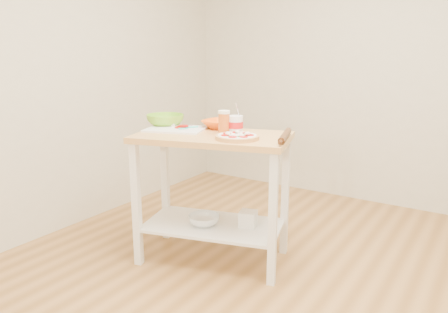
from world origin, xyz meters
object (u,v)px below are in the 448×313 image
green_bowl (165,120)px  shelf_bin (248,219)px  pizza (237,137)px  knife (170,124)px  yogurt_tub (236,125)px  shelf_glass_bowl (204,220)px  orange_bowl (221,124)px  spatula (187,128)px  beer_pint (224,122)px  cutting_board (176,129)px  rolling_pin (285,136)px  prep_island (213,172)px

green_bowl → shelf_bin: (0.71, 0.01, -0.63)m
pizza → knife: size_ratio=1.06×
yogurt_tub → shelf_glass_bowl: bearing=-135.8°
orange_bowl → shelf_bin: size_ratio=2.20×
spatula → beer_pint: 0.30m
cutting_board → yogurt_tub: yogurt_tub is taller
green_bowl → shelf_bin: size_ratio=2.44×
spatula → knife: (-0.20, 0.06, 0.00)m
orange_bowl → shelf_bin: orange_bowl is taller
green_bowl → rolling_pin: bearing=2.1°
beer_pint → yogurt_tub: (0.06, 0.05, -0.02)m
shelf_glass_bowl → shelf_bin: size_ratio=1.97×
pizza → beer_pint: bearing=149.0°
orange_bowl → prep_island: bearing=-69.8°
cutting_board → spatula: cutting_board is taller
shelf_glass_bowl → pizza: bearing=0.5°
green_bowl → yogurt_tub: (0.59, 0.02, 0.02)m
pizza → shelf_bin: 0.62m
orange_bowl → beer_pint: size_ratio=1.57×
spatula → rolling_pin: size_ratio=0.42×
pizza → cutting_board: (-0.54, 0.05, -0.01)m
rolling_pin → pizza: bearing=-147.6°
cutting_board → spatula: (0.07, 0.04, 0.01)m
beer_pint → rolling_pin: bearing=8.4°
yogurt_tub → shelf_bin: 0.66m
cutting_board → spatula: bearing=7.8°
beer_pint → shelf_glass_bowl: (-0.10, -0.10, -0.69)m
cutting_board → yogurt_tub: 0.44m
pizza → green_bowl: size_ratio=1.02×
prep_island → pizza: size_ratio=4.06×
knife → beer_pint: bearing=-19.4°
knife → rolling_pin: rolling_pin is taller
orange_bowl → knife: bearing=-160.4°
spatula → yogurt_tub: yogurt_tub is taller
prep_island → green_bowl: green_bowl is taller
green_bowl → rolling_pin: (0.95, 0.03, -0.02)m
rolling_pin → shelf_glass_bowl: size_ratio=1.61×
shelf_bin → green_bowl: bearing=-179.3°
orange_bowl → shelf_bin: (0.31, -0.13, -0.61)m
orange_bowl → pizza: bearing=-41.4°
rolling_pin → yogurt_tub: bearing=-178.5°
pizza → rolling_pin: size_ratio=0.79×
green_bowl → rolling_pin: size_ratio=0.77×
yogurt_tub → beer_pint: bearing=-138.3°
green_bowl → spatula: bearing=-10.4°
orange_bowl → yogurt_tub: 0.23m
beer_pint → shelf_glass_bowl: size_ratio=0.71×
yogurt_tub → shelf_glass_bowl: yogurt_tub is taller
pizza → spatula: pizza is taller
beer_pint → shelf_bin: (0.17, 0.04, -0.66)m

